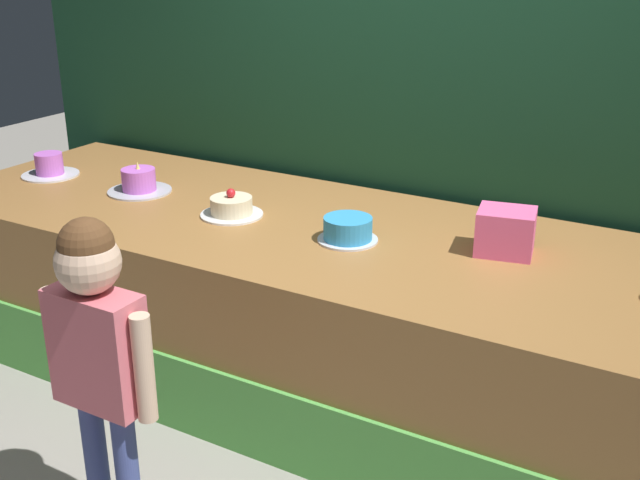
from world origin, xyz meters
TOP-DOWN VIEW (x-y plane):
  - ground_plane at (0.00, 0.00)m, footprint 12.00×12.00m
  - stage_platform at (0.00, 0.64)m, footprint 4.39×1.30m
  - curtain_backdrop at (0.00, 1.38)m, footprint 5.02×0.08m
  - child_figure at (-0.32, -0.59)m, footprint 0.46×0.21m
  - pink_box at (0.62, 0.76)m, footprint 0.26×0.24m
  - cake_far_left at (-1.86, 0.61)m, footprint 0.30×0.30m
  - cake_left at (-1.24, 0.64)m, footprint 0.32×0.32m
  - cake_center at (-0.62, 0.57)m, footprint 0.29×0.29m
  - cake_right at (0.00, 0.56)m, footprint 0.26×0.26m

SIDE VIEW (x-z plane):
  - ground_plane at x=0.00m, z-range 0.00..0.00m
  - stage_platform at x=0.00m, z-range 0.00..0.79m
  - child_figure at x=-0.32m, z-range 0.17..1.37m
  - cake_center at x=-0.62m, z-range 0.77..0.90m
  - cake_right at x=0.00m, z-range 0.79..0.90m
  - cake_far_left at x=-1.86m, z-range 0.78..0.91m
  - cake_left at x=-1.24m, z-range 0.77..0.93m
  - pink_box at x=0.62m, z-range 0.79..0.98m
  - curtain_backdrop at x=0.00m, z-range 0.00..3.02m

